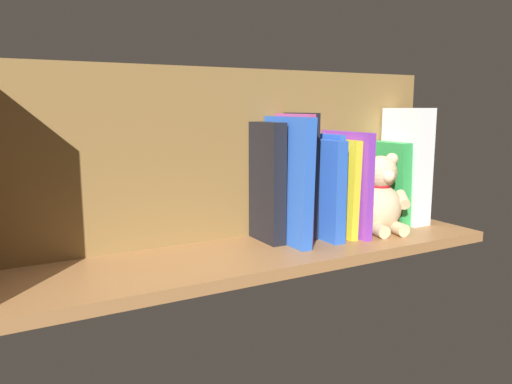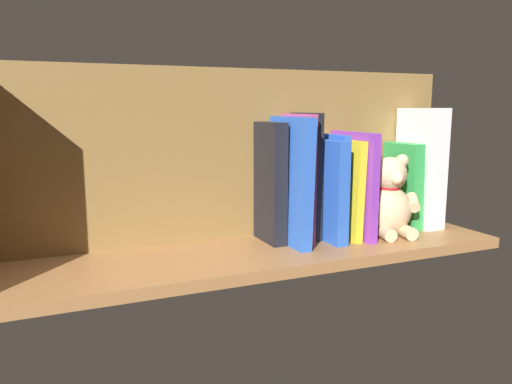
% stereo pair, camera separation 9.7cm
% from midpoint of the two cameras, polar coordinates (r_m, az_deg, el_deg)
% --- Properties ---
extents(ground_plane, '(1.03, 0.26, 0.02)m').
position_cam_midpoint_polar(ground_plane, '(1.00, 2.80, -7.12)').
color(ground_plane, '#9E6B3D').
extents(shelf_back_panel, '(1.03, 0.02, 0.36)m').
position_cam_midpoint_polar(shelf_back_panel, '(1.06, 0.33, 4.28)').
color(shelf_back_panel, brown).
rests_on(shelf_back_panel, ground_plane).
extents(dictionary_thick_white, '(0.05, 0.12, 0.27)m').
position_cam_midpoint_polar(dictionary_thick_white, '(1.24, 20.37, 2.60)').
color(dictionary_thick_white, white).
rests_on(dictionary_thick_white, ground_plane).
extents(book_0, '(0.03, 0.11, 0.20)m').
position_cam_midpoint_polar(book_0, '(1.22, 18.57, 0.71)').
color(book_0, green).
rests_on(book_0, ground_plane).
extents(teddy_bear, '(0.14, 0.13, 0.18)m').
position_cam_midpoint_polar(teddy_bear, '(1.13, 17.32, -0.89)').
color(teddy_bear, '#D1B284').
rests_on(teddy_bear, ground_plane).
extents(book_1, '(0.02, 0.16, 0.22)m').
position_cam_midpoint_polar(book_1, '(1.10, 13.47, 0.81)').
color(book_1, purple).
rests_on(book_1, ground_plane).
extents(book_2, '(0.02, 0.15, 0.21)m').
position_cam_midpoint_polar(book_2, '(1.10, 12.28, 0.40)').
color(book_2, yellow).
rests_on(book_2, ground_plane).
extents(book_3, '(0.02, 0.12, 0.22)m').
position_cam_midpoint_polar(book_3, '(1.09, 11.02, 0.71)').
color(book_3, blue).
rests_on(book_3, ground_plane).
extents(book_4, '(0.03, 0.15, 0.21)m').
position_cam_midpoint_polar(book_4, '(1.07, 10.37, 0.24)').
color(book_4, blue).
rests_on(book_4, ground_plane).
extents(book_5, '(0.03, 0.10, 0.26)m').
position_cam_midpoint_polar(book_5, '(1.07, 8.27, 1.80)').
color(book_5, black).
rests_on(book_5, ground_plane).
extents(book_6, '(0.02, 0.13, 0.26)m').
position_cam_midpoint_polar(book_6, '(1.04, 7.42, 1.59)').
color(book_6, '#B23F72').
rests_on(book_6, ground_plane).
extents(book_7, '(0.03, 0.16, 0.26)m').
position_cam_midpoint_polar(book_7, '(1.02, 6.63, 1.24)').
color(book_7, blue).
rests_on(book_7, ground_plane).
extents(book_8, '(0.03, 0.10, 0.25)m').
position_cam_midpoint_polar(book_8, '(1.03, 4.33, 1.05)').
color(book_8, black).
rests_on(book_8, ground_plane).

